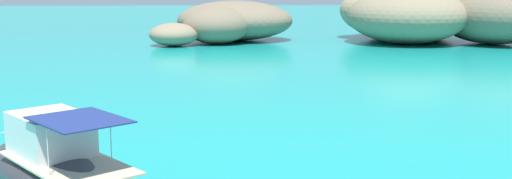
# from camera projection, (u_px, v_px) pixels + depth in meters

# --- Properties ---
(islet_large) EXTENTS (26.30, 26.79, 7.02)m
(islet_large) POSITION_uv_depth(u_px,v_px,m) (423.00, 14.00, 70.90)
(islet_large) COLOR #9E8966
(islet_large) RESTS_ON ground
(islet_small) EXTENTS (17.97, 17.23, 4.78)m
(islet_small) POSITION_uv_depth(u_px,v_px,m) (228.00, 22.00, 70.16)
(islet_small) COLOR #756651
(islet_small) RESTS_ON ground
(motorboat_charcoal) EXTENTS (7.90, 8.76, 2.85)m
(motorboat_charcoal) POSITION_uv_depth(u_px,v_px,m) (59.00, 173.00, 17.83)
(motorboat_charcoal) COLOR #2D2D33
(motorboat_charcoal) RESTS_ON ground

